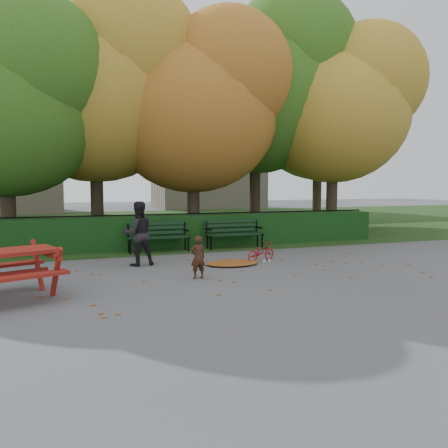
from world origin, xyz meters
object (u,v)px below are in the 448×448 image
object	(u,v)px
tree_c	(204,104)
bench_left	(158,234)
tree_e	(344,105)
child	(198,257)
adult	(138,234)
tree_b	(105,84)
bicycle	(261,252)
bench_right	(234,231)
tree_g	(327,116)
tree_d	(267,85)
tree_a	(14,99)

from	to	relation	value
tree_c	bench_left	xyz separation A→B (m)	(-2.13, -2.26, -4.30)
tree_e	bench_left	world-z (taller)	tree_e
bench_left	child	bearing A→B (deg)	-89.37
tree_c	adult	distance (m)	6.64
tree_b	bench_left	distance (m)	5.87
bicycle	bench_right	bearing A→B (deg)	-30.03
child	bicycle	xyz separation A→B (m)	(2.11, 1.42, -0.20)
bench_right	tree_b	bearing A→B (deg)	139.33
tree_g	tree_e	bearing A→B (deg)	-114.40
tree_d	bench_left	xyz separation A→B (m)	(-5.18, -3.53, -5.46)
tree_d	child	size ratio (longest dim) A/B	10.60
child	bicycle	world-z (taller)	child
tree_a	tree_d	bearing A→B (deg)	10.33
tree_c	bicycle	size ratio (longest dim) A/B	8.26
tree_b	bicycle	world-z (taller)	tree_b
tree_d	adult	distance (m)	9.75
tree_c	tree_g	xyz separation A→B (m)	(7.50, 3.80, 0.55)
tree_c	tree_e	bearing A→B (deg)	-1.93
tree_c	tree_d	xyz separation A→B (m)	(3.04, 1.27, 1.16)
tree_d	bicycle	xyz separation A→B (m)	(-3.03, -6.11, -5.73)
bench_left	child	size ratio (longest dim) A/B	1.99
bench_right	tree_e	bearing A→B (deg)	20.87
child	bicycle	size ratio (longest dim) A/B	0.93
child	tree_e	bearing A→B (deg)	-148.38
tree_c	tree_b	bearing A→B (deg)	166.55
bench_right	tree_g	bearing A→B (deg)	39.95
tree_b	bicycle	size ratio (longest dim) A/B	9.07
tree_b	bench_left	size ratio (longest dim) A/B	4.88
tree_b	child	xyz separation A→B (m)	(1.19, -7.05, -4.95)
bench_left	tree_d	bearing A→B (deg)	34.26
tree_g	adult	size ratio (longest dim) A/B	5.44
bench_left	bench_right	size ratio (longest dim) A/B	1.00
tree_c	bench_left	size ratio (longest dim) A/B	4.44
tree_a	tree_g	distance (m)	14.18
tree_e	bench_right	world-z (taller)	tree_e
tree_b	bicycle	xyz separation A→B (m)	(3.29, -5.63, -5.15)
tree_b	child	distance (m)	8.69
tree_e	tree_g	xyz separation A→B (m)	(1.81, 3.99, 0.29)
bench_left	tree_b	bearing A→B (deg)	110.58
tree_a	bench_right	distance (m)	7.69
tree_b	bench_left	xyz separation A→B (m)	(1.14, -3.04, -4.88)
tree_e	bicycle	distance (m)	8.78
tree_e	bench_right	xyz separation A→B (m)	(-5.42, -2.07, -4.56)
bicycle	child	bearing A→B (deg)	99.45
tree_c	tree_d	world-z (taller)	tree_d
tree_c	tree_e	distance (m)	5.70
bench_left	bicycle	distance (m)	3.37
tree_d	bicycle	size ratio (longest dim) A/B	9.89
tree_a	tree_d	size ratio (longest dim) A/B	0.78
tree_c	bicycle	bearing A→B (deg)	-89.81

